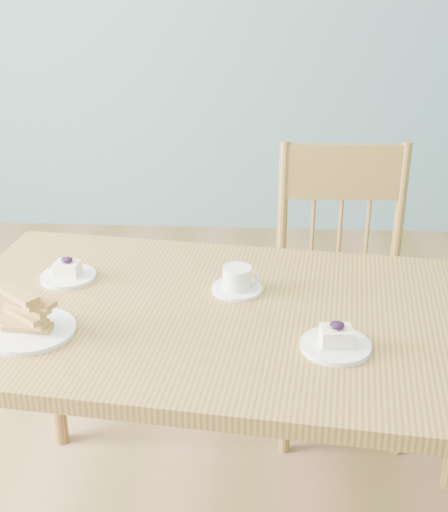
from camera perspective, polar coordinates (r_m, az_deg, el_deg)
The scene contains 7 objects.
room at distance 1.23m, azimuth -7.97°, elevation 16.37°, with size 5.01×5.01×2.71m.
dining_table at distance 1.69m, azimuth 0.57°, elevation -6.66°, with size 1.42×0.92×0.72m.
dining_chair at distance 2.32m, azimuth 9.42°, elevation -2.70°, with size 0.43×0.41×0.92m.
cheesecake_plate_near at distance 1.53m, azimuth 8.94°, elevation -6.79°, with size 0.15×0.15×0.06m.
cheesecake_plate_far at distance 1.84m, azimuth -12.38°, elevation -1.34°, with size 0.14×0.14×0.06m.
coffee_cup at distance 1.74m, azimuth 1.09°, elevation -2.00°, with size 0.12×0.12×0.06m.
biscotti_plate at distance 1.61m, azimuth -15.34°, elevation -4.84°, with size 0.20×0.20×0.11m.
Camera 1 is at (0.23, -1.20, 1.52)m, focal length 50.00 mm.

